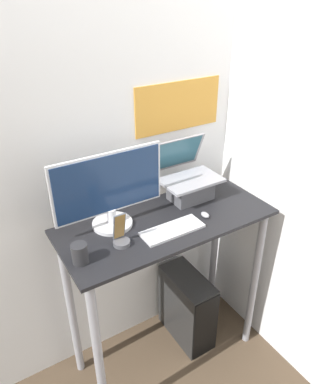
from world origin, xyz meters
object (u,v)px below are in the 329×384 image
(monitor, at_px, (110,192))
(cell_phone, at_px, (121,237))
(keyboard, at_px, (172,230))
(computer_tower, at_px, (187,307))
(laptop, at_px, (189,183))
(mouse, at_px, (205,215))

(monitor, height_order, cell_phone, monitor)
(keyboard, height_order, computer_tower, keyboard)
(monitor, distance_m, keyboard, 0.38)
(laptop, distance_m, monitor, 0.53)
(mouse, bearing_deg, computer_tower, 84.56)
(mouse, relative_size, computer_tower, 0.11)
(cell_phone, bearing_deg, monitor, 79.08)
(mouse, xyz_separation_m, cell_phone, (-0.50, 0.02, 0.03))
(cell_phone, bearing_deg, computer_tower, 13.68)
(monitor, relative_size, computer_tower, 1.14)
(mouse, relative_size, cell_phone, 0.33)
(monitor, bearing_deg, laptop, 2.84)
(cell_phone, height_order, computer_tower, cell_phone)
(monitor, relative_size, cell_phone, 3.37)
(computer_tower, bearing_deg, keyboard, -145.25)
(monitor, height_order, computer_tower, monitor)
(monitor, xyz_separation_m, mouse, (0.47, -0.20, -0.19))
(laptop, height_order, cell_phone, laptop)
(laptop, height_order, monitor, monitor)
(cell_phone, distance_m, computer_tower, 1.03)
(monitor, height_order, mouse, monitor)
(keyboard, xyz_separation_m, computer_tower, (0.24, 0.17, -0.84))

